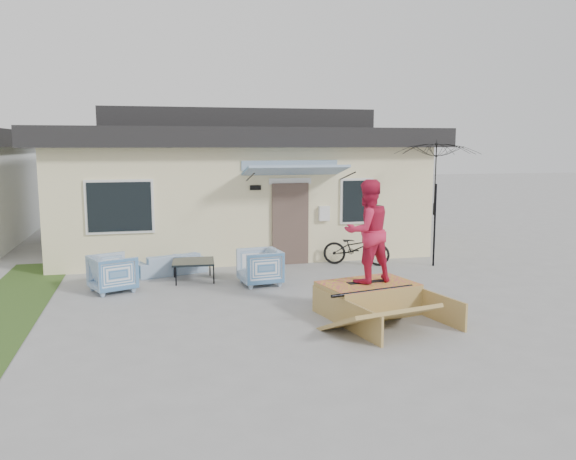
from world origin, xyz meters
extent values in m
plane|color=gray|center=(0.00, 0.00, 0.00)|extent=(90.00, 90.00, 0.00)
cube|color=#2C491C|center=(-5.20, 2.00, 0.00)|extent=(1.40, 8.00, 0.01)
cube|color=beige|center=(0.00, 8.00, 1.50)|extent=(10.00, 7.00, 3.00)
cube|color=black|center=(0.00, 8.00, 3.25)|extent=(10.80, 7.80, 0.50)
cube|color=black|center=(0.00, 8.00, 3.80)|extent=(7.50, 4.50, 0.60)
cube|color=brown|center=(1.00, 4.46, 1.05)|extent=(0.95, 0.08, 2.10)
cube|color=white|center=(-3.20, 4.47, 1.60)|extent=(1.60, 0.06, 1.30)
cube|color=white|center=(2.80, 4.47, 1.60)|extent=(0.90, 0.06, 1.20)
cube|color=teal|center=(1.00, 3.95, 2.45)|extent=(2.50, 1.09, 0.29)
imported|color=teal|center=(-2.07, 4.03, 0.33)|extent=(1.77, 1.04, 0.66)
imported|color=teal|center=(-3.31, 2.59, 0.43)|extent=(1.05, 1.08, 0.86)
imported|color=teal|center=(-0.19, 2.45, 0.44)|extent=(0.89, 0.94, 0.88)
cube|color=black|center=(-1.58, 3.19, 0.23)|extent=(1.00, 1.00, 0.46)
imported|color=black|center=(2.62, 3.95, 0.55)|extent=(1.80, 1.26, 1.09)
cylinder|color=black|center=(4.50, 3.38, 1.05)|extent=(0.05, 0.05, 2.10)
imported|color=black|center=(4.50, 3.38, 1.75)|extent=(2.10, 1.94, 0.90)
cube|color=black|center=(1.33, -0.09, 0.58)|extent=(0.75, 0.27, 0.05)
imported|color=#CB1F45|center=(1.33, -0.09, 1.54)|extent=(1.05, 0.89, 1.88)
camera|label=1|loc=(-2.50, -9.83, 3.08)|focal=36.04mm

